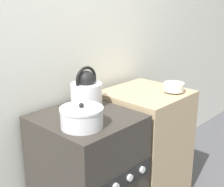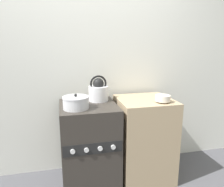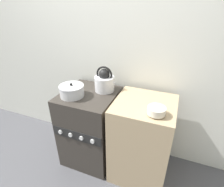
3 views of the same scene
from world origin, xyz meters
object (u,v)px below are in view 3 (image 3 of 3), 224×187
at_px(stove, 91,127).
at_px(enamel_bowl, 156,111).
at_px(kettle, 105,82).
at_px(cooking_pot, 72,91).

bearing_deg(stove, enamel_bowl, -13.35).
bearing_deg(stove, kettle, 45.24).
bearing_deg(kettle, stove, -134.76).
relative_size(cooking_pot, enamel_bowl, 1.65).
height_order(stove, cooking_pot, cooking_pot).
distance_m(stove, kettle, 0.58).
bearing_deg(kettle, enamel_bowl, -27.04).
xyz_separation_m(kettle, enamel_bowl, (0.61, -0.31, -0.04)).
xyz_separation_m(kettle, cooking_pot, (-0.26, -0.24, -0.05)).
distance_m(stove, cooking_pot, 0.53).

